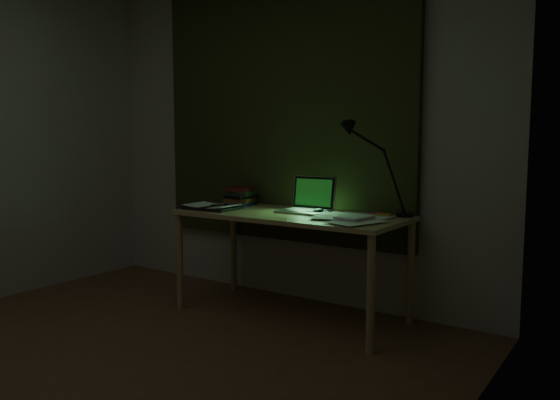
% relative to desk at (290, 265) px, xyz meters
% --- Properties ---
extents(floor, '(3.50, 4.00, 0.00)m').
position_rel_desk_xyz_m(floor, '(-0.34, -1.58, -0.36)').
color(floor, brown).
rests_on(floor, ground).
extents(wall_back, '(3.50, 0.00, 2.50)m').
position_rel_desk_xyz_m(wall_back, '(-0.34, 0.42, 0.89)').
color(wall_back, beige).
rests_on(wall_back, ground).
extents(wall_right, '(0.00, 4.00, 2.50)m').
position_rel_desk_xyz_m(wall_right, '(1.41, -1.58, 0.89)').
color(wall_right, beige).
rests_on(wall_right, ground).
extents(curtain, '(2.20, 0.06, 2.00)m').
position_rel_desk_xyz_m(curtain, '(-0.34, 0.38, 1.09)').
color(curtain, '#2A3018').
rests_on(curtain, wall_back).
extents(desk, '(1.58, 0.69, 0.72)m').
position_rel_desk_xyz_m(desk, '(0.00, 0.00, 0.00)').
color(desk, tan).
rests_on(desk, floor).
extents(laptop, '(0.35, 0.39, 0.24)m').
position_rel_desk_xyz_m(laptop, '(0.06, 0.07, 0.48)').
color(laptop, '#AAAAAF').
rests_on(laptop, desk).
extents(open_textbook, '(0.38, 0.28, 0.03)m').
position_rel_desk_xyz_m(open_textbook, '(-0.58, -0.13, 0.38)').
color(open_textbook, white).
rests_on(open_textbook, desk).
extents(book_stack, '(0.21, 0.24, 0.15)m').
position_rel_desk_xyz_m(book_stack, '(-0.56, 0.16, 0.43)').
color(book_stack, white).
rests_on(book_stack, desk).
extents(loose_papers, '(0.41, 0.43, 0.02)m').
position_rel_desk_xyz_m(loose_papers, '(0.46, -0.03, 0.37)').
color(loose_papers, white).
rests_on(loose_papers, desk).
extents(mouse, '(0.08, 0.11, 0.04)m').
position_rel_desk_xyz_m(mouse, '(0.18, 0.08, 0.38)').
color(mouse, black).
rests_on(mouse, desk).
extents(sticky_yellow, '(0.11, 0.11, 0.02)m').
position_rel_desk_xyz_m(sticky_yellow, '(0.59, 0.21, 0.37)').
color(sticky_yellow, gold).
rests_on(sticky_yellow, desk).
extents(sticky_pink, '(0.08, 0.08, 0.02)m').
position_rel_desk_xyz_m(sticky_pink, '(0.52, 0.25, 0.37)').
color(sticky_pink, '#DB557D').
rests_on(sticky_pink, desk).
extents(desk_lamp, '(0.45, 0.38, 0.58)m').
position_rel_desk_xyz_m(desk_lamp, '(0.71, 0.28, 0.65)').
color(desk_lamp, black).
rests_on(desk_lamp, desk).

